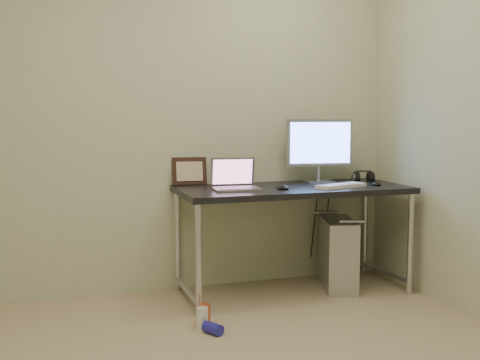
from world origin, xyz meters
name	(u,v)px	position (x,y,z in m)	size (l,w,h in m)	color
wall_back	(155,114)	(0.00, 1.75, 1.25)	(3.50, 0.02, 2.50)	beige
desk	(293,198)	(0.89, 1.40, 0.67)	(1.59, 0.69, 0.75)	black
tower_computer	(338,253)	(1.25, 1.40, 0.25)	(0.34, 0.52, 0.53)	#B8B8BD
cable_a	(314,226)	(1.20, 1.70, 0.40)	(0.01, 0.01, 0.70)	black
cable_b	(326,229)	(1.29, 1.68, 0.38)	(0.01, 0.01, 0.72)	black
can_red	(205,314)	(0.14, 0.95, 0.06)	(0.07, 0.07, 0.12)	#BD4323
can_white	(202,318)	(0.11, 0.89, 0.06)	(0.07, 0.07, 0.13)	white
can_blue	(213,328)	(0.14, 0.79, 0.03)	(0.07, 0.07, 0.12)	#2222A6
laptop	(235,182)	(0.47, 1.38, 0.80)	(0.32, 0.27, 0.21)	#9E9DA4
monitor	(319,146)	(1.17, 1.57, 1.02)	(0.49, 0.17, 0.46)	#9E9DA4
keyboard	(341,186)	(1.19, 1.25, 0.76)	(0.38, 0.12, 0.02)	white
mouse_right	(376,183)	(1.48, 1.29, 0.77)	(0.06, 0.10, 0.03)	black
mouse_left	(282,187)	(0.77, 1.28, 0.77)	(0.07, 0.11, 0.04)	black
headphones	(363,178)	(1.52, 1.53, 0.78)	(0.17, 0.10, 0.10)	black
picture_frame	(189,171)	(0.24, 1.73, 0.85)	(0.25, 0.03, 0.20)	black
webcam	(231,172)	(0.53, 1.67, 0.84)	(0.04, 0.04, 0.12)	silver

